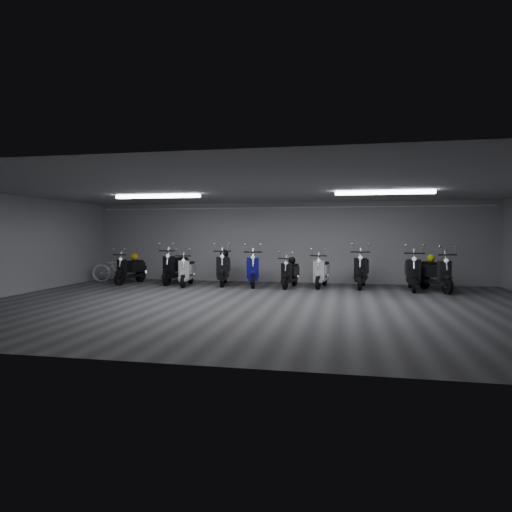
% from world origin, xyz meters
% --- Properties ---
extents(floor, '(14.00, 10.00, 0.01)m').
position_xyz_m(floor, '(0.00, 0.00, -0.01)').
color(floor, '#3E3E41').
rests_on(floor, ground).
extents(ceiling, '(14.00, 10.00, 0.01)m').
position_xyz_m(ceiling, '(0.00, 0.00, 2.80)').
color(ceiling, gray).
rests_on(ceiling, ground).
extents(back_wall, '(14.00, 0.01, 2.80)m').
position_xyz_m(back_wall, '(0.00, 5.00, 1.40)').
color(back_wall, '#9D9D9F').
rests_on(back_wall, ground).
extents(front_wall, '(14.00, 0.01, 2.80)m').
position_xyz_m(front_wall, '(0.00, -5.00, 1.40)').
color(front_wall, '#9D9D9F').
rests_on(front_wall, ground).
extents(left_wall, '(0.01, 10.00, 2.80)m').
position_xyz_m(left_wall, '(-7.00, 0.00, 1.40)').
color(left_wall, '#9D9D9F').
rests_on(left_wall, ground).
extents(fluor_strip_left, '(2.40, 0.18, 0.08)m').
position_xyz_m(fluor_strip_left, '(-3.00, 1.00, 2.74)').
color(fluor_strip_left, white).
rests_on(fluor_strip_left, ceiling).
extents(fluor_strip_right, '(2.40, 0.18, 0.08)m').
position_xyz_m(fluor_strip_right, '(3.00, 1.00, 2.74)').
color(fluor_strip_right, white).
rests_on(fluor_strip_right, ceiling).
extents(conduit, '(13.60, 0.05, 0.05)m').
position_xyz_m(conduit, '(0.00, 4.92, 2.62)').
color(conduit, white).
rests_on(conduit, back_wall).
extents(scooter_0, '(0.88, 1.78, 1.27)m').
position_xyz_m(scooter_0, '(-5.12, 3.51, 0.63)').
color(scooter_0, black).
rests_on(scooter_0, floor).
extents(scooter_1, '(0.81, 1.97, 1.43)m').
position_xyz_m(scooter_1, '(-3.60, 3.81, 0.71)').
color(scooter_1, black).
rests_on(scooter_1, floor).
extents(scooter_2, '(0.77, 1.75, 1.26)m').
position_xyz_m(scooter_2, '(-3.02, 3.32, 0.63)').
color(scooter_2, silver).
rests_on(scooter_2, floor).
extents(scooter_3, '(0.98, 2.01, 1.43)m').
position_xyz_m(scooter_3, '(-1.89, 3.77, 0.72)').
color(scooter_3, black).
rests_on(scooter_3, floor).
extents(scooter_4, '(1.06, 2.00, 1.42)m').
position_xyz_m(scooter_4, '(-0.89, 3.63, 0.71)').
color(scooter_4, navy).
rests_on(scooter_4, floor).
extents(scooter_5, '(0.78, 1.66, 1.19)m').
position_xyz_m(scooter_5, '(0.37, 3.45, 0.59)').
color(scooter_5, black).
rests_on(scooter_5, floor).
extents(scooter_6, '(0.80, 1.80, 1.29)m').
position_xyz_m(scooter_6, '(1.34, 3.73, 0.65)').
color(scooter_6, silver).
rests_on(scooter_6, floor).
extents(scooter_7, '(0.87, 2.00, 1.44)m').
position_xyz_m(scooter_7, '(2.59, 3.86, 0.72)').
color(scooter_7, black).
rests_on(scooter_7, floor).
extents(scooter_8, '(0.76, 1.96, 1.43)m').
position_xyz_m(scooter_8, '(4.07, 3.54, 0.72)').
color(scooter_8, black).
rests_on(scooter_8, floor).
extents(scooter_9, '(1.21, 1.97, 1.39)m').
position_xyz_m(scooter_9, '(4.70, 3.38, 0.70)').
color(scooter_9, black).
rests_on(scooter_9, floor).
extents(bicycle, '(1.93, 1.16, 1.18)m').
position_xyz_m(bicycle, '(-5.82, 4.04, 0.59)').
color(bicycle, white).
rests_on(bicycle, floor).
extents(helmet_0, '(0.27, 0.27, 0.27)m').
position_xyz_m(helmet_0, '(-5.08, 3.74, 0.92)').
color(helmet_0, '#D1960C').
rests_on(helmet_0, scooter_0).
extents(helmet_1, '(0.23, 0.23, 0.23)m').
position_xyz_m(helmet_1, '(4.61, 3.62, 0.98)').
color(helmet_1, '#DFF10E').
rests_on(helmet_1, scooter_9).
extents(helmet_2, '(0.29, 0.29, 0.29)m').
position_xyz_m(helmet_2, '(-1.94, 4.04, 1.03)').
color(helmet_2, black).
rests_on(helmet_2, scooter_3).
extents(helmet_3, '(0.24, 0.24, 0.24)m').
position_xyz_m(helmet_3, '(0.40, 3.67, 0.86)').
color(helmet_3, black).
rests_on(helmet_3, scooter_5).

